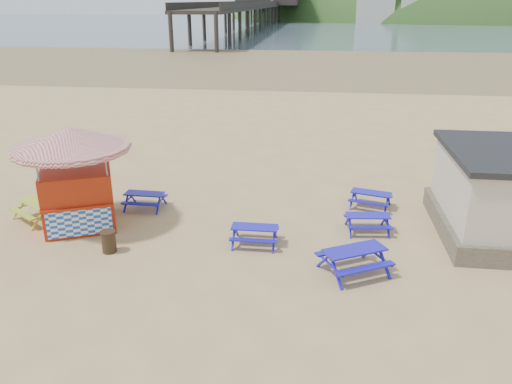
# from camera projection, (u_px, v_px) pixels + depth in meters

# --- Properties ---
(ground) EXTENTS (400.00, 400.00, 0.00)m
(ground) POSITION_uv_depth(u_px,v_px,m) (249.00, 232.00, 18.16)
(ground) COLOR tan
(ground) RESTS_ON ground
(wet_sand) EXTENTS (400.00, 400.00, 0.00)m
(wet_sand) POSITION_uv_depth(u_px,v_px,m) (304.00, 61.00, 69.05)
(wet_sand) COLOR olive
(wet_sand) RESTS_ON ground
(sea) EXTENTS (400.00, 400.00, 0.00)m
(sea) POSITION_uv_depth(u_px,v_px,m) (316.00, 24.00, 175.48)
(sea) COLOR #445662
(sea) RESTS_ON ground
(picnic_table_blue_a) EXTENTS (1.59, 1.30, 0.65)m
(picnic_table_blue_a) POSITION_uv_depth(u_px,v_px,m) (145.00, 200.00, 20.16)
(picnic_table_blue_a) COLOR #110FB8
(picnic_table_blue_a) RESTS_ON ground
(picnic_table_blue_b) EXTENTS (1.87, 1.67, 0.66)m
(picnic_table_blue_b) POSITION_uv_depth(u_px,v_px,m) (370.00, 200.00, 20.22)
(picnic_table_blue_b) COLOR #110FB8
(picnic_table_blue_b) RESTS_ON ground
(picnic_table_blue_c) EXTENTS (1.69, 1.43, 0.65)m
(picnic_table_blue_c) POSITION_uv_depth(u_px,v_px,m) (367.00, 223.00, 18.11)
(picnic_table_blue_c) COLOR #110FB8
(picnic_table_blue_c) RESTS_ON ground
(picnic_table_blue_e) EXTENTS (1.60, 1.29, 0.67)m
(picnic_table_blue_e) POSITION_uv_depth(u_px,v_px,m) (255.00, 235.00, 17.17)
(picnic_table_blue_e) COLOR #110FB8
(picnic_table_blue_e) RESTS_ON ground
(picnic_table_blue_f) EXTENTS (2.45, 2.30, 0.81)m
(picnic_table_blue_f) POSITION_uv_depth(u_px,v_px,m) (354.00, 261.00, 15.33)
(picnic_table_blue_f) COLOR #110FB8
(picnic_table_blue_f) RESTS_ON ground
(picnic_table_yellow) EXTENTS (2.23, 2.14, 0.73)m
(picnic_table_yellow) POSITION_uv_depth(u_px,v_px,m) (38.00, 211.00, 19.09)
(picnic_table_yellow) COLOR #A5B924
(picnic_table_yellow) RESTS_ON ground
(ice_cream_kiosk) EXTENTS (5.52, 5.52, 3.74)m
(ice_cream_kiosk) POSITION_uv_depth(u_px,v_px,m) (74.00, 165.00, 17.95)
(ice_cream_kiosk) COLOR #9C210B
(ice_cream_kiosk) RESTS_ON ground
(litter_bin) EXTENTS (0.51, 0.51, 0.75)m
(litter_bin) POSITION_uv_depth(u_px,v_px,m) (109.00, 241.00, 16.62)
(litter_bin) COLOR #3C2619
(litter_bin) RESTS_ON ground
(pier) EXTENTS (24.00, 220.00, 39.29)m
(pier) POSITION_uv_depth(u_px,v_px,m) (268.00, 7.00, 183.23)
(pier) COLOR black
(pier) RESTS_ON ground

